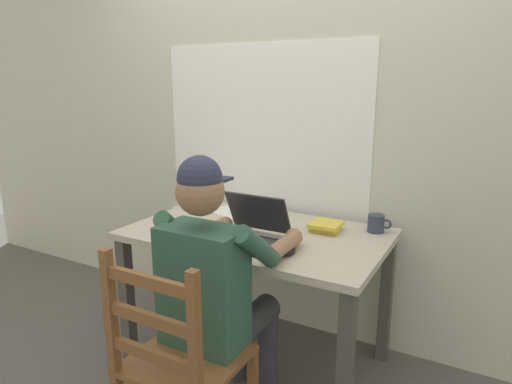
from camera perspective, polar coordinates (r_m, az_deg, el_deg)
The scene contains 13 objects.
ground_plane at distance 2.65m, azimuth 0.13°, elevation -20.61°, with size 8.00×8.00×0.00m, color #56514C.
back_wall at distance 2.63m, azimuth 5.17°, elevation 9.28°, with size 6.00×0.08×2.60m.
desk at distance 2.35m, azimuth 0.14°, elevation -7.32°, with size 1.31×0.80×0.75m.
seated_person at distance 1.93m, azimuth -4.93°, elevation -11.36°, with size 0.50×0.60×1.24m.
wooden_chair at distance 1.85m, azimuth -9.97°, elevation -20.83°, with size 0.42×0.42×0.93m.
laptop at distance 2.16m, azimuth -1.00°, elevation -4.95°, with size 0.33×0.33×0.22m.
computer_mouse at distance 2.00m, azimuth 4.13°, elevation -7.52°, with size 0.06×0.10×0.03m, color black.
coffee_mug_white at distance 2.58m, azimuth -1.84°, elevation -1.99°, with size 0.12×0.08×0.09m.
coffee_mug_dark at distance 2.36m, azimuth 15.14°, elevation -3.90°, with size 0.12×0.08×0.09m.
book_stack_main at distance 2.33m, azimuth 8.87°, elevation -4.38°, with size 0.16×0.15×0.05m.
paper_pile_near_laptop at distance 2.16m, azimuth -2.87°, elevation -6.32°, with size 0.21×0.17×0.00m, color silver.
paper_pile_back_corner at distance 2.62m, azimuth -3.34°, elevation -2.64°, with size 0.26×0.17×0.01m, color white.
landscape_photo_print at distance 2.39m, azimuth -9.83°, elevation -4.50°, with size 0.13×0.09×0.00m, color #C63D33.
Camera 1 is at (1.06, -1.92, 1.50)m, focal length 31.27 mm.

